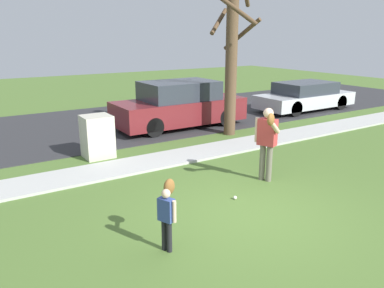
# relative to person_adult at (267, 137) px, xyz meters

# --- Properties ---
(ground_plane) EXTENTS (48.00, 48.00, 0.00)m
(ground_plane) POSITION_rel_person_adult_xyz_m (-1.41, 2.43, -1.04)
(ground_plane) COLOR #4C6B2D
(sidewalk_strip) EXTENTS (36.00, 1.20, 0.06)m
(sidewalk_strip) POSITION_rel_person_adult_xyz_m (-1.41, 2.53, -1.01)
(sidewalk_strip) COLOR #B2B2AD
(sidewalk_strip) RESTS_ON ground
(road_surface) EXTENTS (36.00, 6.80, 0.02)m
(road_surface) POSITION_rel_person_adult_xyz_m (-1.41, 7.53, -1.03)
(road_surface) COLOR #2D2D30
(road_surface) RESTS_ON ground
(person_adult) EXTENTS (0.63, 0.79, 1.68)m
(person_adult) POSITION_rel_person_adult_xyz_m (0.00, 0.00, 0.00)
(person_adult) COLOR #6B6656
(person_adult) RESTS_ON ground
(person_child) EXTENTS (0.43, 0.52, 1.06)m
(person_child) POSITION_rel_person_adult_xyz_m (-3.25, -1.31, -0.35)
(person_child) COLOR black
(person_child) RESTS_ON ground
(baseball) EXTENTS (0.07, 0.07, 0.07)m
(baseball) POSITION_rel_person_adult_xyz_m (-1.22, -0.44, -1.00)
(baseball) COLOR white
(baseball) RESTS_ON ground
(utility_cabinet) EXTENTS (0.76, 0.73, 1.15)m
(utility_cabinet) POSITION_rel_person_adult_xyz_m (-2.60, 3.78, -0.46)
(utility_cabinet) COLOR beige
(utility_cabinet) RESTS_ON ground
(street_tree_near) EXTENTS (1.85, 1.88, 4.97)m
(street_tree_near) POSITION_rel_person_adult_xyz_m (1.96, 3.83, 1.61)
(street_tree_near) COLOR brown
(street_tree_near) RESTS_ON ground
(parked_suv_maroon) EXTENTS (4.70, 1.90, 1.63)m
(parked_suv_maroon) POSITION_rel_person_adult_xyz_m (1.09, 5.66, -0.24)
(parked_suv_maroon) COLOR maroon
(parked_suv_maroon) RESTS_ON road_surface
(parked_sedan_silver) EXTENTS (4.60, 1.80, 1.23)m
(parked_sedan_silver) POSITION_rel_person_adult_xyz_m (7.35, 5.42, -0.41)
(parked_sedan_silver) COLOR silver
(parked_sedan_silver) RESTS_ON road_surface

